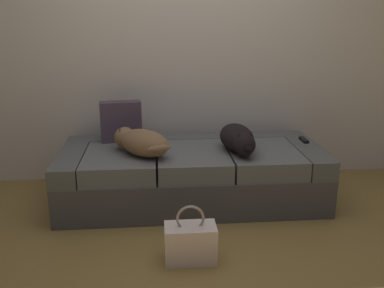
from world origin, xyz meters
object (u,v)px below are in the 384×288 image
(dog_tan, at_px, (141,142))
(tv_remote, at_px, (304,140))
(couch, at_px, (191,174))
(dog_dark, at_px, (238,139))
(throw_pillow, at_px, (121,121))
(handbag, at_px, (190,242))

(dog_tan, height_order, tv_remote, dog_tan)
(couch, height_order, dog_dark, dog_dark)
(dog_dark, relative_size, throw_pillow, 1.76)
(tv_remote, relative_size, throw_pillow, 0.44)
(dog_dark, xyz_separation_m, handbag, (-0.44, -0.81, -0.42))
(couch, height_order, dog_tan, dog_tan)
(couch, relative_size, tv_remote, 13.98)
(couch, distance_m, dog_tan, 0.54)
(dog_dark, distance_m, tv_remote, 0.66)
(handbag, bearing_deg, tv_remote, 44.48)
(couch, relative_size, throw_pillow, 6.17)
(couch, distance_m, tv_remote, 1.00)
(dog_tan, relative_size, handbag, 1.36)
(dog_dark, height_order, handbag, dog_dark)
(handbag, bearing_deg, couch, 84.65)
(dog_tan, distance_m, throw_pillow, 0.43)
(dog_tan, relative_size, throw_pillow, 1.51)
(handbag, bearing_deg, dog_tan, 111.70)
(throw_pillow, relative_size, handbag, 0.90)
(dog_tan, xyz_separation_m, throw_pillow, (-0.17, 0.39, 0.07))
(couch, relative_size, dog_dark, 3.50)
(throw_pillow, height_order, handbag, throw_pillow)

